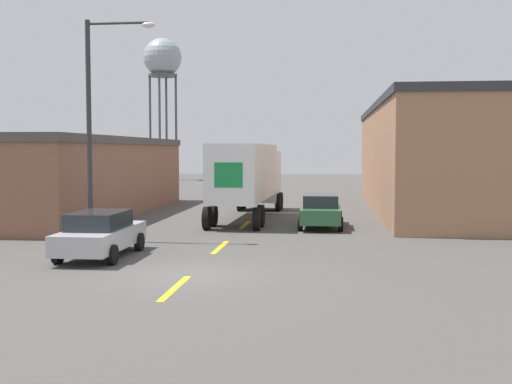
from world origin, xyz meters
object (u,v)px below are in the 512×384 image
object	(u,v)px
street_lamp	(97,114)
water_tower	(163,61)
parked_car_left_near	(100,233)
semi_truck	(249,174)
parked_car_right_mid	(321,210)

from	to	relation	value
street_lamp	water_tower	bearing A→B (deg)	101.82
water_tower	parked_car_left_near	bearing A→B (deg)	-77.52
semi_truck	street_lamp	size ratio (longest dim) A/B	1.41
semi_truck	parked_car_left_near	bearing A→B (deg)	-103.43
semi_truck	parked_car_right_mid	bearing A→B (deg)	-42.50
parked_car_right_mid	street_lamp	size ratio (longest dim) A/B	0.54
parked_car_left_near	water_tower	distance (m)	59.22
parked_car_left_near	water_tower	size ratio (longest dim) A/B	0.28
semi_truck	parked_car_right_mid	distance (m)	5.65
parked_car_left_near	street_lamp	distance (m)	5.90
semi_truck	parked_car_left_near	size ratio (longest dim) A/B	2.62
water_tower	semi_truck	bearing A→B (deg)	-69.65
street_lamp	parked_car_right_mid	bearing A→B (deg)	32.26
semi_truck	parked_car_right_mid	xyz separation A→B (m)	(3.90, -3.78, -1.57)
parked_car_right_mid	parked_car_left_near	distance (m)	11.98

